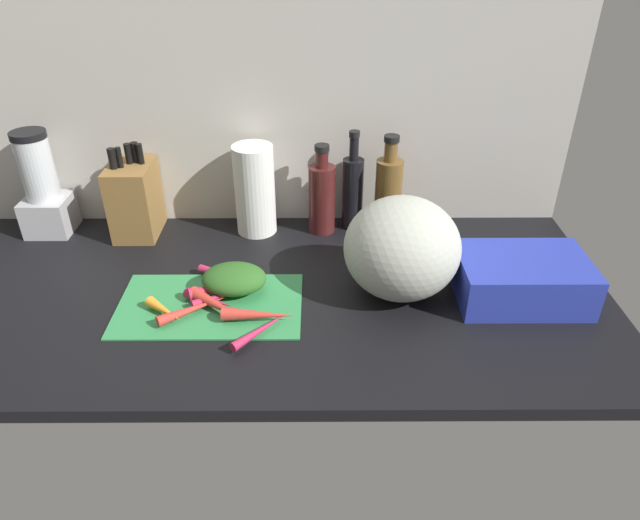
{
  "coord_description": "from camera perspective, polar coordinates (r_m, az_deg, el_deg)",
  "views": [
    {
      "loc": [
        14.61,
        -115.48,
        79.23
      ],
      "look_at": [
        15.22,
        -4.38,
        10.74
      ],
      "focal_mm": 32.2,
      "sensor_mm": 36.0,
      "label": 1
    }
  ],
  "objects": [
    {
      "name": "carrot_7",
      "position": [
        1.33,
        -12.53,
        -4.78
      ],
      "size": [
        15.17,
        11.34,
        2.51
      ],
      "primitive_type": "cone",
      "rotation": [
        0.0,
        1.57,
        0.59
      ],
      "color": "red",
      "rests_on": "cutting_board"
    },
    {
      "name": "wall_back",
      "position": [
        1.62,
        -5.63,
        13.85
      ],
      "size": [
        170.0,
        3.0,
        60.0
      ],
      "primitive_type": "cube",
      "color": "#BCB7AD",
      "rests_on": "ground_plane"
    },
    {
      "name": "bottle_2",
      "position": [
        1.6,
        6.78,
        6.57
      ],
      "size": [
        7.44,
        7.44,
        28.42
      ],
      "color": "brown",
      "rests_on": "ground_plane"
    },
    {
      "name": "dish_rack",
      "position": [
        1.42,
        19.38,
        -1.77
      ],
      "size": [
        29.8,
        20.41,
        10.44
      ],
      "primitive_type": "cube",
      "color": "#2838AD",
      "rests_on": "ground_plane"
    },
    {
      "name": "carrot_greens_pile",
      "position": [
        1.38,
        -8.54,
        -1.87
      ],
      "size": [
        15.37,
        11.82,
        6.5
      ],
      "primitive_type": "ellipsoid",
      "color": "#2D6023",
      "rests_on": "cutting_board"
    },
    {
      "name": "carrot_5",
      "position": [
        1.32,
        -10.18,
        -4.46
      ],
      "size": [
        14.69,
        12.62,
        3.23
      ],
      "primitive_type": "cone",
      "rotation": [
        0.0,
        1.57,
        -0.67
      ],
      "color": "red",
      "rests_on": "cutting_board"
    },
    {
      "name": "blender_appliance",
      "position": [
        1.77,
        -25.82,
        6.27
      ],
      "size": [
        12.12,
        12.12,
        29.42
      ],
      "color": "#B2B2B7",
      "rests_on": "ground_plane"
    },
    {
      "name": "winter_squash",
      "position": [
        1.34,
        8.14,
        1.17
      ],
      "size": [
        27.07,
        26.9,
        24.1
      ],
      "primitive_type": "ellipsoid",
      "color": "#B2B7A8",
      "rests_on": "ground_plane"
    },
    {
      "name": "paper_towel_roll",
      "position": [
        1.6,
        -6.5,
        6.94
      ],
      "size": [
        11.13,
        11.13,
        25.34
      ],
      "primitive_type": "cylinder",
      "color": "white",
      "rests_on": "ground_plane"
    },
    {
      "name": "carrot_2",
      "position": [
        1.38,
        -10.72,
        -2.89
      ],
      "size": [
        11.26,
        7.17,
        3.24
      ],
      "primitive_type": "cone",
      "rotation": [
        0.0,
        1.57,
        0.4
      ],
      "color": "#B2264C",
      "rests_on": "cutting_board"
    },
    {
      "name": "knife_block",
      "position": [
        1.67,
        -17.92,
        5.82
      ],
      "size": [
        11.48,
        15.98,
        25.89
      ],
      "color": "olive",
      "rests_on": "ground_plane"
    },
    {
      "name": "carrot_3",
      "position": [
        1.25,
        -5.83,
        -6.87
      ],
      "size": [
        12.66,
        13.53,
        2.18
      ],
      "primitive_type": "cone",
      "rotation": [
        0.0,
        1.57,
        0.83
      ],
      "color": "#B2264C",
      "rests_on": "cutting_board"
    },
    {
      "name": "ground_plane",
      "position": [
        1.42,
        -6.19,
        -3.3
      ],
      "size": [
        170.0,
        80.0,
        3.0
      ],
      "primitive_type": "cube",
      "color": "black"
    },
    {
      "name": "carrot_8",
      "position": [
        1.43,
        -9.05,
        -1.5
      ],
      "size": [
        16.1,
        8.49,
        2.0
      ],
      "primitive_type": "cone",
      "rotation": [
        0.0,
        1.57,
        -0.41
      ],
      "color": "#B2264C",
      "rests_on": "cutting_board"
    },
    {
      "name": "carrot_6",
      "position": [
        1.34,
        -15.21,
        -4.86
      ],
      "size": [
        10.02,
        9.01,
        2.6
      ],
      "primitive_type": "cone",
      "rotation": [
        0.0,
        1.57,
        -0.7
      ],
      "color": "orange",
      "rests_on": "cutting_board"
    },
    {
      "name": "bottle_1",
      "position": [
        1.62,
        3.27,
        6.89
      ],
      "size": [
        5.88,
        5.88,
        28.64
      ],
      "color": "black",
      "rests_on": "ground_plane"
    },
    {
      "name": "bottle_0",
      "position": [
        1.6,
        0.18,
        6.34
      ],
      "size": [
        7.46,
        7.46,
        25.58
      ],
      "color": "#471919",
      "rests_on": "ground_plane"
    },
    {
      "name": "carrot_0",
      "position": [
        1.35,
        -10.9,
        -3.91
      ],
      "size": [
        13.12,
        7.88,
        2.33
      ],
      "primitive_type": "cone",
      "rotation": [
        0.0,
        1.57,
        -0.44
      ],
      "color": "#B2264C",
      "rests_on": "cutting_board"
    },
    {
      "name": "carrot_4",
      "position": [
        1.36,
        -10.3,
        -3.69
      ],
      "size": [
        11.12,
        7.61,
        2.17
      ],
      "primitive_type": "cone",
      "rotation": [
        0.0,
        1.57,
        0.52
      ],
      "color": "#B2264C",
      "rests_on": "cutting_board"
    },
    {
      "name": "cutting_board",
      "position": [
        1.36,
        -10.9,
        -4.35
      ],
      "size": [
        42.65,
        25.4,
        0.8
      ],
      "primitive_type": "cube",
      "color": "#338C4C",
      "rests_on": "ground_plane"
    },
    {
      "name": "carrot_1",
      "position": [
        1.28,
        -6.07,
        -5.44
      ],
      "size": [
        16.74,
        3.98,
        3.16
      ],
      "primitive_type": "cone",
      "rotation": [
        0.0,
        1.57,
        -0.05
      ],
      "color": "red",
      "rests_on": "cutting_board"
    }
  ]
}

